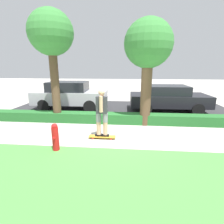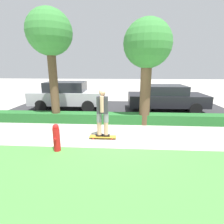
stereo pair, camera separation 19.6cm
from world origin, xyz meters
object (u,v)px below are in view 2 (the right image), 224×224
at_px(tree_near, 50,36).
at_px(parked_car_front, 68,95).
at_px(skateboard, 103,137).
at_px(tree_mid, 147,47).
at_px(parked_car_middle, 166,97).
at_px(skater_person, 102,112).
at_px(fire_hydrant, 57,138).

bearing_deg(tree_near, parked_car_front, 94.74).
relative_size(skateboard, tree_mid, 0.22).
height_order(skateboard, parked_car_middle, parked_car_middle).
height_order(tree_mid, parked_car_front, tree_mid).
distance_m(skateboard, parked_car_front, 5.12).
distance_m(skater_person, tree_mid, 3.27).
height_order(skater_person, parked_car_front, skater_person).
relative_size(skater_person, fire_hydrant, 1.96).
xyz_separation_m(skateboard, skater_person, (-0.00, 0.00, 0.91)).
bearing_deg(tree_mid, parked_car_front, 147.79).
relative_size(skater_person, tree_mid, 0.39).
bearing_deg(skateboard, parked_car_middle, 53.82).
height_order(skater_person, tree_near, tree_near).
relative_size(parked_car_front, parked_car_middle, 1.00).
relative_size(parked_car_middle, fire_hydrant, 5.03).
relative_size(skateboard, skater_person, 0.56).
bearing_deg(tree_mid, parked_car_middle, 59.63).
xyz_separation_m(skater_person, parked_car_front, (-2.55, 4.37, -0.14)).
height_order(tree_mid, fire_hydrant, tree_mid).
bearing_deg(parked_car_middle, fire_hydrant, -130.62).
xyz_separation_m(skateboard, tree_near, (-2.34, 1.80, 3.63)).
bearing_deg(parked_car_middle, tree_mid, -121.24).
height_order(skateboard, tree_mid, tree_mid).
relative_size(parked_car_front, fire_hydrant, 5.03).
distance_m(skateboard, tree_mid, 3.95).
distance_m(skateboard, skater_person, 0.91).
xyz_separation_m(tree_near, tree_mid, (3.98, -0.08, -0.48)).
bearing_deg(tree_near, parked_car_middle, 24.52).
bearing_deg(parked_car_front, fire_hydrant, -77.86).
bearing_deg(skater_person, fire_hydrant, -141.63).
distance_m(tree_near, parked_car_middle, 6.72).
bearing_deg(tree_mid, skater_person, -133.50).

